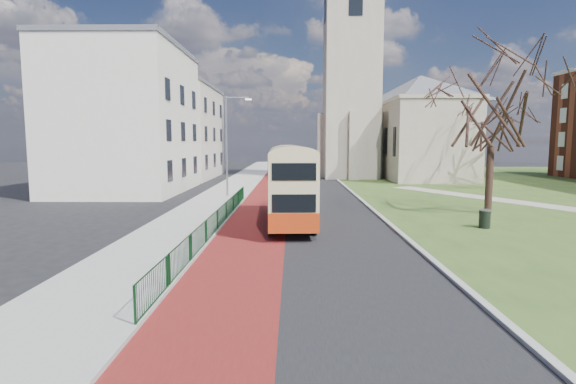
{
  "coord_description": "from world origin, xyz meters",
  "views": [
    {
      "loc": [
        0.84,
        -18.35,
        4.51
      ],
      "look_at": [
        0.6,
        4.01,
        2.0
      ],
      "focal_mm": 28.0,
      "sensor_mm": 36.0,
      "label": 1
    }
  ],
  "objects_px": {
    "streetlamp": "(228,141)",
    "litter_bin": "(485,219)",
    "winter_tree_far": "(492,121)",
    "winter_tree_near": "(494,92)",
    "bus": "(290,181)"
  },
  "relations": [
    {
      "from": "streetlamp",
      "to": "bus",
      "type": "distance_m",
      "value": 13.1
    },
    {
      "from": "streetlamp",
      "to": "winter_tree_far",
      "type": "xyz_separation_m",
      "value": [
        24.09,
        6.94,
        1.84
      ]
    },
    {
      "from": "winter_tree_near",
      "to": "winter_tree_far",
      "type": "distance_m",
      "value": 16.76
    },
    {
      "from": "streetlamp",
      "to": "litter_bin",
      "type": "distance_m",
      "value": 20.54
    },
    {
      "from": "streetlamp",
      "to": "bus",
      "type": "height_order",
      "value": "streetlamp"
    },
    {
      "from": "litter_bin",
      "to": "winter_tree_near",
      "type": "bearing_deg",
      "value": 65.02
    },
    {
      "from": "bus",
      "to": "litter_bin",
      "type": "distance_m",
      "value": 10.39
    },
    {
      "from": "bus",
      "to": "litter_bin",
      "type": "height_order",
      "value": "bus"
    },
    {
      "from": "litter_bin",
      "to": "bus",
      "type": "bearing_deg",
      "value": 172.42
    },
    {
      "from": "streetlamp",
      "to": "winter_tree_near",
      "type": "height_order",
      "value": "winter_tree_near"
    },
    {
      "from": "winter_tree_near",
      "to": "streetlamp",
      "type": "bearing_deg",
      "value": 154.28
    },
    {
      "from": "streetlamp",
      "to": "litter_bin",
      "type": "bearing_deg",
      "value": -41.09
    },
    {
      "from": "streetlamp",
      "to": "winter_tree_near",
      "type": "distance_m",
      "value": 19.57
    },
    {
      "from": "bus",
      "to": "winter_tree_far",
      "type": "distance_m",
      "value": 27.09
    },
    {
      "from": "bus",
      "to": "winter_tree_far",
      "type": "bearing_deg",
      "value": 42.32
    }
  ]
}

